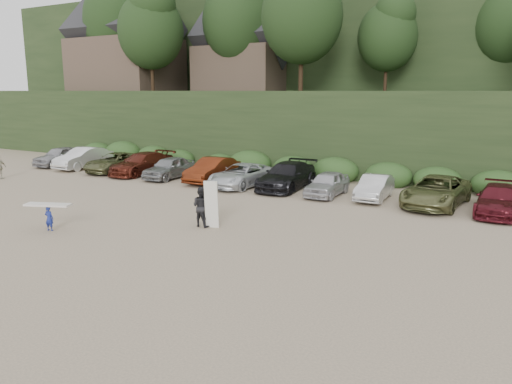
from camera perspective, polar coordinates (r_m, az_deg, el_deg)
The scene contains 5 objects.
ground at distance 22.27m, azimuth -6.98°, elevation -4.26°, with size 120.00×120.00×0.00m, color tan.
hillside_backdrop at distance 54.89m, azimuth 16.50°, elevation 16.50°, with size 90.00×41.50×28.00m.
parked_cars at distance 31.62m, azimuth 0.09°, elevation 1.95°, with size 39.97×6.30×1.64m.
child_surfer at distance 23.52m, azimuth -22.61°, elevation -2.16°, with size 2.08×1.27×1.21m.
adult_surfer at distance 22.48m, azimuth -6.16°, elevation -1.66°, with size 1.34×0.71×2.15m.
Camera 1 is at (12.92, -17.11, 6.03)m, focal length 35.00 mm.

